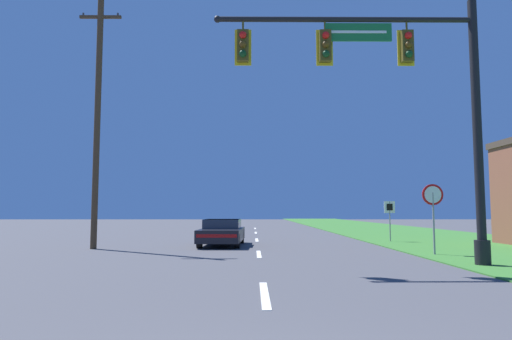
% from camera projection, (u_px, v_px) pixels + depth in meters
% --- Properties ---
extents(grass_verge_right, '(10.00, 110.00, 0.04)m').
position_uv_depth(grass_verge_right, '(402.00, 233.00, 32.63)').
color(grass_verge_right, '#38752D').
rests_on(grass_verge_right, ground).
extents(road_center_line, '(0.16, 34.80, 0.01)m').
position_uv_depth(road_center_line, '(257.00, 240.00, 24.58)').
color(road_center_line, silver).
rests_on(road_center_line, ground).
extents(signal_mast, '(8.02, 0.47, 8.16)m').
position_uv_depth(signal_mast, '(407.00, 93.00, 13.51)').
color(signal_mast, black).
rests_on(signal_mast, grass_verge_right).
extents(car_ahead, '(1.99, 4.44, 1.19)m').
position_uv_depth(car_ahead, '(222.00, 232.00, 20.79)').
color(car_ahead, black).
rests_on(car_ahead, ground).
extents(stop_sign, '(0.76, 0.07, 2.50)m').
position_uv_depth(stop_sign, '(433.00, 203.00, 16.39)').
color(stop_sign, gray).
rests_on(stop_sign, grass_verge_right).
extents(route_sign_post, '(0.55, 0.06, 2.03)m').
position_uv_depth(route_sign_post, '(390.00, 212.00, 23.27)').
color(route_sign_post, gray).
rests_on(route_sign_post, grass_verge_right).
extents(utility_pole_near, '(1.80, 0.26, 10.90)m').
position_uv_depth(utility_pole_near, '(97.00, 116.00, 19.45)').
color(utility_pole_near, '#4C3823').
rests_on(utility_pole_near, ground).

